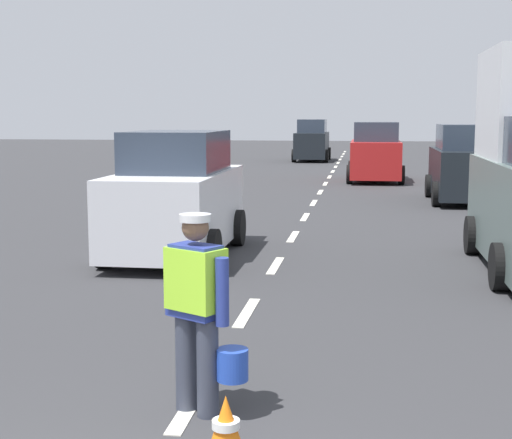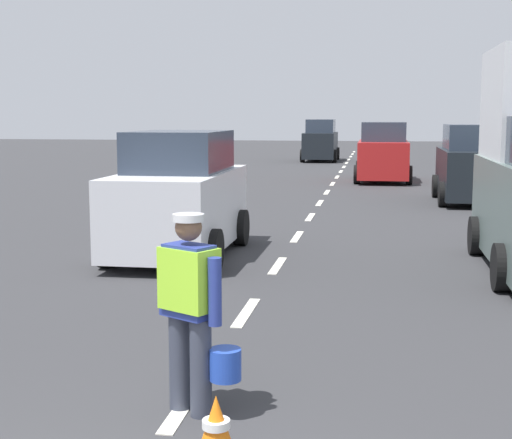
% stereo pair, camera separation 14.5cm
% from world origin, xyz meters
% --- Properties ---
extents(ground_plane, '(96.00, 96.00, 0.00)m').
position_xyz_m(ground_plane, '(0.00, 21.00, 0.00)').
color(ground_plane, '#333335').
extents(lane_center_line, '(0.14, 46.40, 0.01)m').
position_xyz_m(lane_center_line, '(0.00, 25.20, 0.00)').
color(lane_center_line, silver).
rests_on(lane_center_line, ground).
extents(road_worker, '(0.74, 0.47, 1.67)m').
position_xyz_m(road_worker, '(0.12, 2.48, 0.93)').
color(road_worker, '#383D4C').
rests_on(road_worker, ground).
extents(traffic_cone_near, '(0.36, 0.36, 0.50)m').
position_xyz_m(traffic_cone_near, '(0.50, 1.62, 0.25)').
color(traffic_cone_near, black).
rests_on(traffic_cone_near, ground).
extents(car_oncoming_third, '(1.89, 4.13, 2.22)m').
position_xyz_m(car_oncoming_third, '(-1.47, 37.28, 1.03)').
color(car_oncoming_third, black).
rests_on(car_oncoming_third, ground).
extents(car_parked_far, '(1.97, 3.88, 2.19)m').
position_xyz_m(car_parked_far, '(4.21, 18.55, 1.02)').
color(car_parked_far, black).
rests_on(car_parked_far, ground).
extents(car_outgoing_far, '(2.05, 4.05, 2.19)m').
position_xyz_m(car_outgoing_far, '(1.77, 25.08, 1.02)').
color(car_outgoing_far, red).
rests_on(car_outgoing_far, ground).
extents(car_oncoming_lead, '(1.98, 3.94, 2.18)m').
position_xyz_m(car_oncoming_lead, '(-1.83, 9.37, 1.01)').
color(car_oncoming_lead, silver).
rests_on(car_oncoming_lead, ground).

